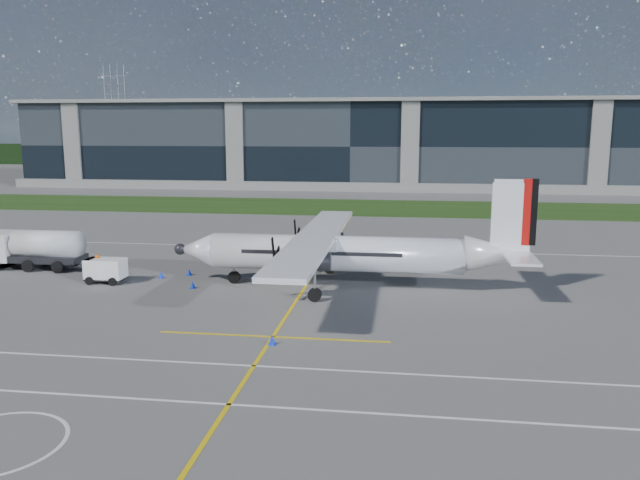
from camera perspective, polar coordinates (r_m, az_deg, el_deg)
ground at (r=77.14m, az=0.70°, el=2.33°), size 400.00×400.00×0.00m
grass_strip at (r=85.01m, az=1.38°, el=3.06°), size 400.00×18.00×0.04m
terminal_building at (r=116.25m, az=3.22°, el=8.65°), size 120.00×20.00×15.00m
tree_line at (r=176.24m, az=4.83°, el=7.66°), size 400.00×6.00×6.00m
pylon_west at (r=206.34m, az=-18.16°, el=10.89°), size 9.00×4.60×30.00m
yellow_taxiway_centerline at (r=47.46m, az=-0.26°, el=-2.61°), size 0.20×70.00×0.01m
white_lane_line at (r=26.03m, az=-14.88°, el=-13.94°), size 90.00×0.15×0.01m
turboprop_aircraft at (r=41.22m, az=2.70°, el=0.66°), size 23.78×24.66×7.40m
fuel_tanker_truck at (r=52.16m, az=-25.19°, el=-0.77°), size 7.90×2.57×2.96m
baggage_tug at (r=45.46m, az=-19.01°, el=-2.67°), size 2.78×1.67×1.67m
ground_crew_person at (r=45.95m, az=-19.57°, el=-2.27°), size 0.65×0.89×2.14m
safety_cone_nose_stbd at (r=46.22m, az=-11.87°, el=-2.87°), size 0.36×0.36×0.50m
safety_cone_stbdwing at (r=53.99m, az=1.43°, el=-0.79°), size 0.36×0.36×0.50m
safety_cone_portwing at (r=31.11m, az=-4.42°, el=-9.08°), size 0.36×0.36×0.50m
safety_cone_fwd at (r=45.86m, az=-14.32°, el=-3.07°), size 0.36×0.36×0.50m
safety_cone_nose_port at (r=42.46m, az=-11.56°, el=-4.01°), size 0.36×0.36×0.50m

